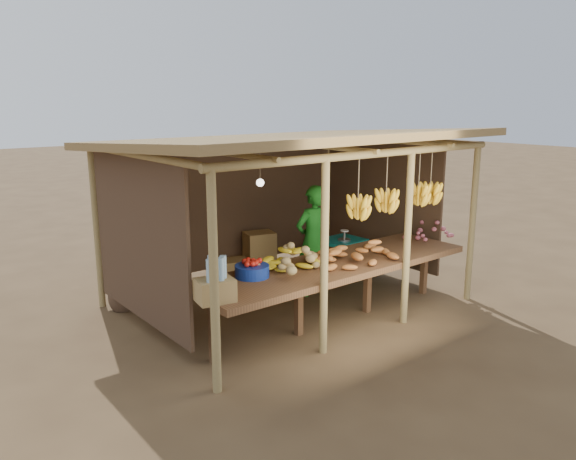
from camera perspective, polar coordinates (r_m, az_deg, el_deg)
ground at (r=8.00m, az=0.00°, el=-7.34°), size 60.00×60.00×0.00m
stall_structure at (r=7.58m, az=0.32°, el=6.47°), size 4.70×3.50×2.43m
counter at (r=7.09m, az=4.83°, el=-3.81°), size 3.90×1.05×0.80m
potato_heap at (r=6.65m, az=0.36°, el=-2.69°), size 1.21×0.95×0.37m
sweet_potato_heap at (r=7.11m, az=7.18°, el=-1.78°), size 1.10×0.68×0.36m
onion_heap at (r=8.46m, az=13.83°, el=0.31°), size 0.75×0.47×0.35m
banana_pile at (r=6.81m, az=0.34°, el=-2.41°), size 0.62×0.38×0.35m
tomato_basin at (r=6.49m, az=-3.68°, el=-4.04°), size 0.40×0.40×0.21m
bottle_box at (r=5.73m, az=-7.46°, el=-5.48°), size 0.42×0.36×0.47m
vendor at (r=8.10m, az=2.57°, el=-1.09°), size 0.62×0.43×1.62m
tarp_crate at (r=9.13m, az=5.50°, el=-2.66°), size 0.69×0.60×0.79m
carton_stack at (r=8.92m, az=-3.76°, el=-3.03°), size 1.04×0.49×0.73m
burlap_sacks at (r=8.05m, az=-15.32°, el=-5.97°), size 0.74×0.39×0.52m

